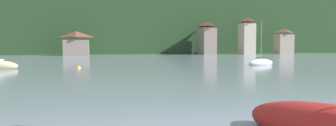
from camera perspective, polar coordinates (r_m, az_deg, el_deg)
name	(u,v)px	position (r m, az deg, el deg)	size (l,w,h in m)	color
wooded_hillside	(98,33)	(123.93, -12.78, 5.44)	(352.00, 73.41, 46.63)	#264223
shore_building_west	(76,44)	(75.15, -16.63, 3.46)	(5.98, 4.39, 5.72)	gray
shore_building_westcentral	(207,39)	(80.78, 7.16, 4.51)	(3.62, 6.28, 8.47)	gray
shore_building_central	(247,36)	(84.18, 14.39, 4.81)	(3.53, 4.07, 9.72)	#BCB29E
shore_building_eastcentral	(284,42)	(89.39, 20.67, 3.72)	(4.51, 3.43, 6.87)	gray
sailboat_far_5	(261,63)	(41.73, 16.84, 0.02)	(4.35, 2.53, 6.01)	white
mooring_buoy_mid	(78,68)	(35.72, -16.27, -0.94)	(0.52, 0.52, 0.52)	yellow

